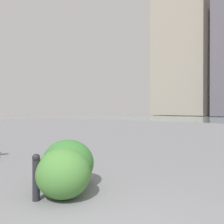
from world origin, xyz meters
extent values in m
cube|color=#9E9384|center=(26.36, -68.50, 19.71)|extent=(16.38, 15.49, 39.42)
cylinder|color=#232328|center=(1.75, -0.47, 0.34)|extent=(0.12, 0.12, 0.68)
sphere|color=#232328|center=(1.75, -0.47, 0.72)|extent=(0.13, 0.13, 0.13)
ellipsoid|color=#477F38|center=(1.50, -0.83, 0.42)|extent=(0.99, 0.89, 0.84)
ellipsoid|color=#387533|center=(1.92, -1.27, 0.46)|extent=(1.08, 0.97, 0.92)
camera|label=1|loc=(-1.59, 1.57, 1.50)|focal=35.83mm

